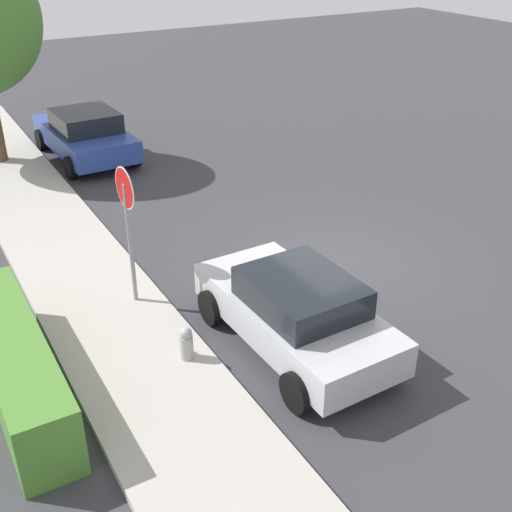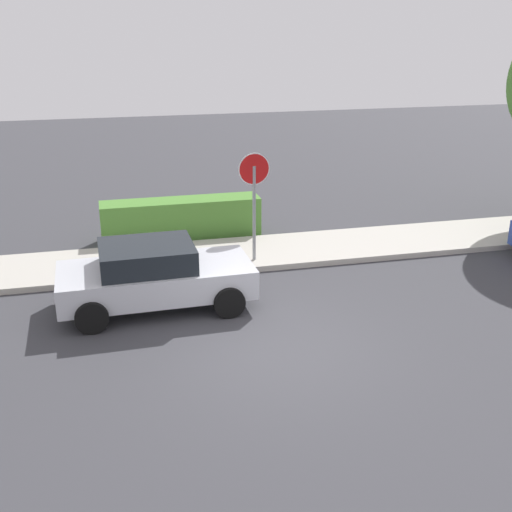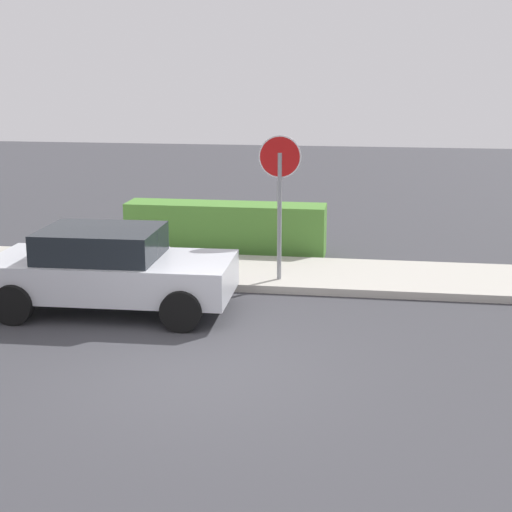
{
  "view_description": "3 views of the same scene",
  "coord_description": "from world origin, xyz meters",
  "px_view_note": "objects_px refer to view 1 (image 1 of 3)",
  "views": [
    {
      "loc": [
        -9.29,
        7.38,
        6.52
      ],
      "look_at": [
        0.04,
        1.96,
        0.71
      ],
      "focal_mm": 45.0,
      "sensor_mm": 36.0,
      "label": 1
    },
    {
      "loc": [
        -2.77,
        -9.95,
        5.67
      ],
      "look_at": [
        0.12,
        2.0,
        1.07
      ],
      "focal_mm": 45.0,
      "sensor_mm": 36.0,
      "label": 2
    },
    {
      "loc": [
        2.28,
        -9.49,
        3.94
      ],
      "look_at": [
        0.73,
        0.66,
        1.43
      ],
      "focal_mm": 55.0,
      "sensor_mm": 36.0,
      "label": 3
    }
  ],
  "objects_px": {
    "stop_sign": "(127,214)",
    "parked_car_blue": "(85,134)",
    "fire_hydrant": "(186,346)",
    "parked_car_silver": "(296,311)"
  },
  "relations": [
    {
      "from": "stop_sign",
      "to": "parked_car_blue",
      "type": "distance_m",
      "value": 8.72
    },
    {
      "from": "stop_sign",
      "to": "parked_car_silver",
      "type": "xyz_separation_m",
      "value": [
        -2.56,
        -1.87,
        -1.17
      ]
    },
    {
      "from": "stop_sign",
      "to": "parked_car_blue",
      "type": "height_order",
      "value": "stop_sign"
    },
    {
      "from": "parked_car_silver",
      "to": "fire_hydrant",
      "type": "xyz_separation_m",
      "value": [
        0.46,
        1.79,
        -0.35
      ]
    },
    {
      "from": "parked_car_blue",
      "to": "fire_hydrant",
      "type": "height_order",
      "value": "parked_car_blue"
    },
    {
      "from": "parked_car_blue",
      "to": "parked_car_silver",
      "type": "bearing_deg",
      "value": -179.03
    },
    {
      "from": "parked_car_silver",
      "to": "parked_car_blue",
      "type": "height_order",
      "value": "parked_car_blue"
    },
    {
      "from": "parked_car_silver",
      "to": "fire_hydrant",
      "type": "height_order",
      "value": "parked_car_silver"
    },
    {
      "from": "stop_sign",
      "to": "fire_hydrant",
      "type": "height_order",
      "value": "stop_sign"
    },
    {
      "from": "parked_car_silver",
      "to": "parked_car_blue",
      "type": "relative_size",
      "value": 0.92
    }
  ]
}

